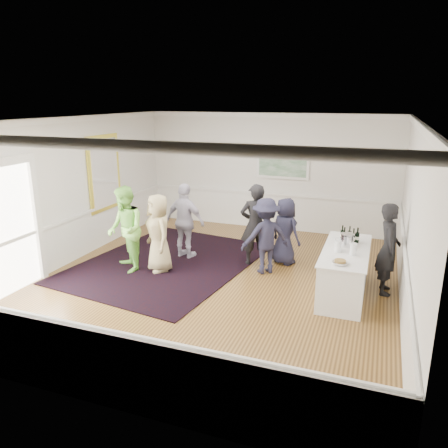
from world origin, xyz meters
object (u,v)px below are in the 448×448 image
(guest_lilac, at_px, (185,221))
(nut_bowl, at_px, (340,262))
(ice_bucket, at_px, (347,240))
(guest_navy, at_px, (285,231))
(guest_dark_a, at_px, (266,236))
(bartender, at_px, (388,249))
(guest_green, at_px, (125,230))
(guest_dark_b, at_px, (255,225))
(serving_table, at_px, (344,271))
(guest_tan, at_px, (159,233))

(guest_lilac, relative_size, nut_bowl, 6.46)
(ice_bucket, bearing_deg, guest_navy, 145.12)
(guest_dark_a, relative_size, nut_bowl, 5.97)
(guest_dark_a, bearing_deg, bartender, 140.30)
(guest_green, xyz_separation_m, guest_lilac, (0.84, 1.16, -0.05))
(bartender, relative_size, guest_dark_b, 0.96)
(serving_table, xyz_separation_m, guest_lilac, (-3.62, 0.75, 0.43))
(guest_green, bearing_deg, guest_navy, 72.63)
(bartender, relative_size, guest_navy, 1.17)
(serving_table, xyz_separation_m, guest_navy, (-1.40, 1.16, 0.30))
(guest_dark_a, bearing_deg, ice_bucket, 134.04)
(bartender, distance_m, ice_bucket, 0.76)
(bartender, relative_size, guest_dark_a, 1.08)
(guest_dark_a, xyz_separation_m, ice_bucket, (1.66, -0.31, 0.19))
(guest_navy, distance_m, nut_bowl, 2.41)
(nut_bowl, bearing_deg, guest_lilac, 156.47)
(guest_lilac, relative_size, guest_dark_b, 0.95)
(serving_table, height_order, guest_tan, guest_tan)
(guest_dark_a, relative_size, guest_navy, 1.08)
(serving_table, height_order, guest_lilac, guest_lilac)
(guest_lilac, xyz_separation_m, guest_dark_a, (1.95, -0.25, -0.07))
(bartender, distance_m, guest_lilac, 4.38)
(guest_green, bearing_deg, guest_dark_b, 73.10)
(guest_dark_b, bearing_deg, guest_dark_a, 104.76)
(guest_green, bearing_deg, guest_lilac, 99.44)
(guest_green, height_order, guest_navy, guest_green)
(bartender, xyz_separation_m, guest_green, (-5.20, -0.74, 0.04))
(guest_dark_a, distance_m, guest_navy, 0.72)
(guest_lilac, xyz_separation_m, ice_bucket, (3.61, -0.55, 0.12))
(bartender, relative_size, guest_green, 0.95)
(guest_tan, distance_m, guest_green, 0.70)
(guest_tan, bearing_deg, ice_bucket, 46.77)
(guest_green, relative_size, guest_navy, 1.23)
(guest_dark_b, xyz_separation_m, guest_navy, (0.60, 0.29, -0.17))
(serving_table, height_order, ice_bucket, ice_bucket)
(guest_dark_b, relative_size, guest_navy, 1.22)
(serving_table, xyz_separation_m, guest_dark_a, (-1.67, 0.50, 0.36))
(serving_table, height_order, guest_dark_a, guest_dark_a)
(guest_tan, bearing_deg, guest_dark_a, 58.78)
(serving_table, relative_size, guest_navy, 1.46)
(serving_table, bearing_deg, ice_bucket, 92.74)
(guest_tan, xyz_separation_m, guest_navy, (2.41, 1.34, -0.09))
(bartender, bearing_deg, guest_navy, 63.13)
(serving_table, relative_size, guest_green, 1.19)
(guest_green, xyz_separation_m, guest_navy, (3.06, 1.58, -0.17))
(ice_bucket, bearing_deg, guest_tan, -174.50)
(guest_tan, height_order, guest_navy, guest_tan)
(bartender, xyz_separation_m, guest_dark_a, (-2.40, 0.18, -0.07))
(guest_tan, bearing_deg, guest_green, -118.51)
(guest_navy, height_order, nut_bowl, guest_navy)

